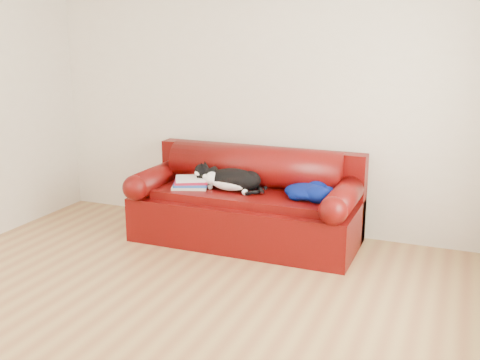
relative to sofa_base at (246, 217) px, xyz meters
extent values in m
plane|color=#93613A|center=(-0.07, -1.49, -0.24)|extent=(4.50, 4.50, 0.00)
cube|color=beige|center=(-0.07, 0.51, 1.06)|extent=(4.50, 0.02, 2.60)
cube|color=#3B0802|center=(0.00, 0.01, -0.03)|extent=(2.10, 0.90, 0.42)
cube|color=#3B0802|center=(0.00, -0.04, 0.21)|extent=(1.66, 0.62, 0.10)
cylinder|color=black|center=(-0.93, -0.32, -0.21)|extent=(0.06, 0.06, 0.05)
cylinder|color=black|center=(0.93, -0.32, -0.21)|extent=(0.06, 0.06, 0.05)
cylinder|color=black|center=(-0.93, 0.34, -0.21)|extent=(0.06, 0.06, 0.05)
cylinder|color=black|center=(0.93, 0.34, -0.21)|extent=(0.06, 0.06, 0.05)
cube|color=#3B0802|center=(0.00, 0.37, 0.19)|extent=(2.10, 0.18, 0.85)
cylinder|color=#3B0802|center=(0.00, 0.26, 0.44)|extent=(1.70, 0.40, 0.40)
cylinder|color=#3B0802|center=(-0.93, 0.01, 0.30)|extent=(0.24, 0.88, 0.24)
sphere|color=#3B0802|center=(-0.93, -0.43, 0.30)|extent=(0.24, 0.24, 0.24)
cylinder|color=#3B0802|center=(0.93, 0.01, 0.30)|extent=(0.24, 0.88, 0.24)
sphere|color=#3B0802|center=(0.93, -0.43, 0.30)|extent=(0.24, 0.24, 0.24)
cube|color=beige|center=(-0.53, -0.10, 0.28)|extent=(0.39, 0.35, 0.02)
cube|color=white|center=(-0.53, -0.10, 0.28)|extent=(0.38, 0.33, 0.02)
cube|color=#1F4EAB|center=(-0.53, -0.10, 0.30)|extent=(0.39, 0.35, 0.02)
cube|color=white|center=(-0.53, -0.10, 0.30)|extent=(0.37, 0.33, 0.02)
cube|color=maroon|center=(-0.53, -0.10, 0.33)|extent=(0.38, 0.35, 0.02)
cube|color=white|center=(-0.53, -0.10, 0.33)|extent=(0.36, 0.33, 0.02)
cube|color=white|center=(-0.53, -0.10, 0.35)|extent=(0.37, 0.35, 0.02)
cube|color=white|center=(-0.53, -0.10, 0.35)|extent=(0.36, 0.33, 0.02)
ellipsoid|color=black|center=(-0.11, -0.03, 0.37)|extent=(0.53, 0.33, 0.21)
ellipsoid|color=white|center=(-0.12, -0.10, 0.33)|extent=(0.36, 0.20, 0.13)
ellipsoid|color=white|center=(-0.30, -0.09, 0.37)|extent=(0.16, 0.14, 0.13)
ellipsoid|color=black|center=(0.04, -0.01, 0.35)|extent=(0.23, 0.23, 0.18)
ellipsoid|color=black|center=(-0.43, -0.07, 0.43)|extent=(0.16, 0.15, 0.13)
ellipsoid|color=white|center=(-0.46, -0.11, 0.42)|extent=(0.08, 0.07, 0.05)
sphere|color=#BF7272|center=(-0.47, -0.12, 0.42)|extent=(0.02, 0.02, 0.02)
cone|color=black|center=(-0.41, -0.10, 0.49)|extent=(0.06, 0.05, 0.06)
cone|color=black|center=(-0.42, -0.03, 0.49)|extent=(0.06, 0.05, 0.06)
cylinder|color=black|center=(0.15, -0.03, 0.30)|extent=(0.13, 0.17, 0.05)
sphere|color=white|center=(-0.34, -0.12, 0.29)|extent=(0.05, 0.05, 0.05)
sphere|color=white|center=(0.05, -0.14, 0.29)|extent=(0.05, 0.05, 0.05)
ellipsoid|color=#020545|center=(0.59, -0.03, 0.33)|extent=(0.48, 0.45, 0.13)
ellipsoid|color=#020545|center=(0.72, -0.11, 0.34)|extent=(0.29, 0.27, 0.15)
ellipsoid|color=#020545|center=(0.52, 0.07, 0.31)|extent=(0.31, 0.33, 0.10)
ellipsoid|color=#020545|center=(0.67, 0.08, 0.34)|extent=(0.24, 0.21, 0.15)
ellipsoid|color=#020545|center=(0.53, -0.11, 0.31)|extent=(0.19, 0.20, 0.10)
ellipsoid|color=silver|center=(0.64, -0.11, 0.35)|extent=(0.19, 0.11, 0.04)
camera|label=1|loc=(1.87, -4.71, 1.67)|focal=42.00mm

